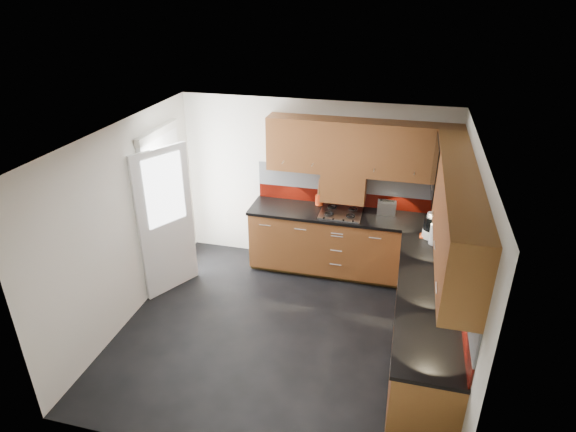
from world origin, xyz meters
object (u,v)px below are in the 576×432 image
(gas_hob, at_px, (341,213))
(food_processor, at_px, (431,226))
(utensil_pot, at_px, (319,198))
(toaster, at_px, (387,207))

(gas_hob, xyz_separation_m, food_processor, (1.17, -0.39, 0.13))
(utensil_pot, relative_size, toaster, 1.62)
(utensil_pot, relative_size, food_processor, 1.26)
(toaster, bearing_deg, utensil_pot, 176.54)
(utensil_pot, height_order, food_processor, utensil_pot)
(gas_hob, xyz_separation_m, utensil_pot, (-0.34, 0.23, 0.08))
(utensil_pot, height_order, toaster, utensil_pot)
(gas_hob, height_order, toaster, toaster)
(utensil_pot, xyz_separation_m, food_processor, (1.51, -0.62, 0.06))
(gas_hob, height_order, food_processor, food_processor)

